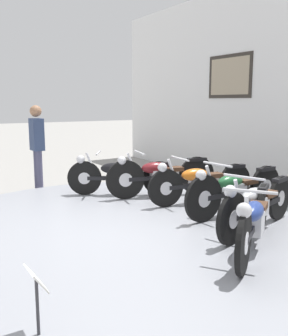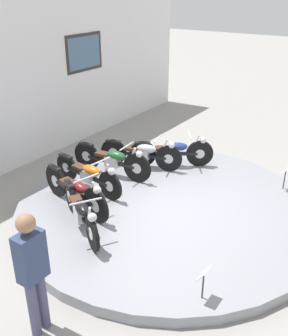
{
  "view_description": "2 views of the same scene",
  "coord_description": "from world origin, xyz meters",
  "px_view_note": "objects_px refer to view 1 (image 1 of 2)",
  "views": [
    {
      "loc": [
        4.55,
        -2.44,
        1.87
      ],
      "look_at": [
        -0.18,
        0.44,
        0.92
      ],
      "focal_mm": 42.0,
      "sensor_mm": 36.0,
      "label": 1
    },
    {
      "loc": [
        -5.84,
        -3.39,
        4.17
      ],
      "look_at": [
        -0.27,
        0.35,
        0.99
      ],
      "focal_mm": 42.0,
      "sensor_mm": 36.0,
      "label": 2
    }
  ],
  "objects_px": {
    "info_placard_front_right": "(36,287)",
    "visitor_standing": "(37,143)",
    "motorcycle_black": "(120,174)",
    "motorcycle_maroon": "(160,174)",
    "motorcycle_orange": "(199,181)",
    "motorcycle_blue": "(254,219)",
    "motorcycle_green": "(235,188)",
    "motorcycle_silver": "(257,203)"
  },
  "relations": [
    {
      "from": "info_placard_front_right",
      "to": "visitor_standing",
      "type": "bearing_deg",
      "value": 163.54
    },
    {
      "from": "motorcycle_black",
      "to": "visitor_standing",
      "type": "height_order",
      "value": "visitor_standing"
    },
    {
      "from": "motorcycle_maroon",
      "to": "visitor_standing",
      "type": "distance_m",
      "value": 2.79
    },
    {
      "from": "motorcycle_maroon",
      "to": "info_placard_front_right",
      "type": "bearing_deg",
      "value": -45.24
    },
    {
      "from": "motorcycle_orange",
      "to": "motorcycle_blue",
      "type": "relative_size",
      "value": 1.17
    },
    {
      "from": "info_placard_front_right",
      "to": "visitor_standing",
      "type": "xyz_separation_m",
      "value": [
        -5.38,
        1.59,
        0.46
      ]
    },
    {
      "from": "motorcycle_black",
      "to": "motorcycle_green",
      "type": "distance_m",
      "value": 2.18
    },
    {
      "from": "motorcycle_orange",
      "to": "motorcycle_green",
      "type": "distance_m",
      "value": 0.81
    },
    {
      "from": "motorcycle_green",
      "to": "motorcycle_blue",
      "type": "xyz_separation_m",
      "value": [
        1.19,
        -0.87,
        -0.01
      ]
    },
    {
      "from": "info_placard_front_right",
      "to": "motorcycle_black",
      "type": "bearing_deg",
      "value": 144.45
    },
    {
      "from": "motorcycle_orange",
      "to": "motorcycle_silver",
      "type": "distance_m",
      "value": 1.56
    },
    {
      "from": "motorcycle_orange",
      "to": "info_placard_front_right",
      "type": "bearing_deg",
      "value": -55.41
    },
    {
      "from": "motorcycle_orange",
      "to": "visitor_standing",
      "type": "xyz_separation_m",
      "value": [
        -3.04,
        -1.8,
        0.45
      ]
    },
    {
      "from": "motorcycle_blue",
      "to": "motorcycle_silver",
      "type": "bearing_deg",
      "value": 130.63
    },
    {
      "from": "motorcycle_orange",
      "to": "motorcycle_blue",
      "type": "distance_m",
      "value": 2.18
    },
    {
      "from": "visitor_standing",
      "to": "motorcycle_blue",
      "type": "bearing_deg",
      "value": 10.49
    },
    {
      "from": "motorcycle_black",
      "to": "motorcycle_orange",
      "type": "distance_m",
      "value": 1.47
    },
    {
      "from": "info_placard_front_right",
      "to": "motorcycle_silver",
      "type": "bearing_deg",
      "value": 104.65
    },
    {
      "from": "motorcycle_maroon",
      "to": "motorcycle_green",
      "type": "relative_size",
      "value": 0.99
    },
    {
      "from": "motorcycle_black",
      "to": "visitor_standing",
      "type": "relative_size",
      "value": 0.95
    },
    {
      "from": "motorcycle_orange",
      "to": "visitor_standing",
      "type": "bearing_deg",
      "value": -149.41
    },
    {
      "from": "motorcycle_black",
      "to": "visitor_standing",
      "type": "xyz_separation_m",
      "value": [
        -1.85,
        -0.93,
        0.45
      ]
    },
    {
      "from": "motorcycle_orange",
      "to": "info_placard_front_right",
      "type": "height_order",
      "value": "motorcycle_orange"
    },
    {
      "from": "motorcycle_maroon",
      "to": "motorcycle_silver",
      "type": "relative_size",
      "value": 1.04
    },
    {
      "from": "motorcycle_orange",
      "to": "visitor_standing",
      "type": "height_order",
      "value": "visitor_standing"
    },
    {
      "from": "motorcycle_black",
      "to": "motorcycle_silver",
      "type": "xyz_separation_m",
      "value": [
        2.72,
        0.55,
        0.01
      ]
    },
    {
      "from": "motorcycle_silver",
      "to": "motorcycle_blue",
      "type": "bearing_deg",
      "value": -49.37
    },
    {
      "from": "visitor_standing",
      "to": "info_placard_front_right",
      "type": "bearing_deg",
      "value": -16.46
    },
    {
      "from": "motorcycle_green",
      "to": "motorcycle_blue",
      "type": "distance_m",
      "value": 1.48
    },
    {
      "from": "motorcycle_silver",
      "to": "visitor_standing",
      "type": "bearing_deg",
      "value": -162.0
    },
    {
      "from": "motorcycle_silver",
      "to": "motorcycle_blue",
      "type": "distance_m",
      "value": 0.73
    },
    {
      "from": "motorcycle_blue",
      "to": "info_placard_front_right",
      "type": "height_order",
      "value": "motorcycle_blue"
    },
    {
      "from": "motorcycle_orange",
      "to": "info_placard_front_right",
      "type": "relative_size",
      "value": 3.82
    },
    {
      "from": "motorcycle_blue",
      "to": "visitor_standing",
      "type": "bearing_deg",
      "value": -169.51
    },
    {
      "from": "info_placard_front_right",
      "to": "motorcycle_blue",
      "type": "bearing_deg",
      "value": 97.46
    },
    {
      "from": "motorcycle_black",
      "to": "info_placard_front_right",
      "type": "bearing_deg",
      "value": -35.55
    },
    {
      "from": "motorcycle_silver",
      "to": "info_placard_front_right",
      "type": "height_order",
      "value": "motorcycle_silver"
    },
    {
      "from": "motorcycle_orange",
      "to": "motorcycle_maroon",
      "type": "bearing_deg",
      "value": -156.63
    },
    {
      "from": "info_placard_front_right",
      "to": "visitor_standing",
      "type": "height_order",
      "value": "visitor_standing"
    },
    {
      "from": "motorcycle_maroon",
      "to": "motorcycle_green",
      "type": "bearing_deg",
      "value": 11.58
    },
    {
      "from": "motorcycle_black",
      "to": "motorcycle_silver",
      "type": "distance_m",
      "value": 2.78
    },
    {
      "from": "motorcycle_black",
      "to": "motorcycle_silver",
      "type": "relative_size",
      "value": 0.89
    }
  ]
}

